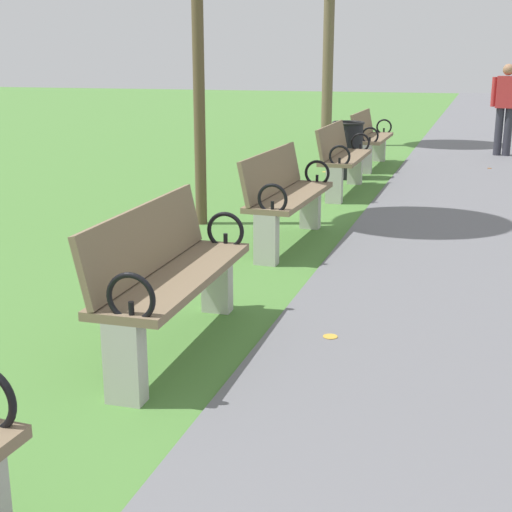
{
  "coord_description": "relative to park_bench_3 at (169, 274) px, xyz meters",
  "views": [
    {
      "loc": [
        1.25,
        1.52,
        1.76
      ],
      "look_at": [
        -0.05,
        5.74,
        0.55
      ],
      "focal_mm": 51.14,
      "sensor_mm": 36.0,
      "label": 1
    }
  ],
  "objects": [
    {
      "name": "pedestrian_walking",
      "position": [
        2.11,
        10.16,
        0.44
      ],
      "size": [
        0.53,
        0.26,
        1.62
      ],
      "color": "#2D2D38",
      "rests_on": "paved_walkway"
    },
    {
      "name": "park_bench_6",
      "position": [
        -0.0,
        8.14,
        0.0
      ],
      "size": [
        0.49,
        1.6,
        0.9
      ],
      "color": "#7A664C",
      "rests_on": "ground"
    },
    {
      "name": "park_bench_3",
      "position": [
        0.0,
        0.0,
        0.0
      ],
      "size": [
        0.51,
        1.61,
        0.9
      ],
      "color": "#7A664C",
      "rests_on": "ground"
    },
    {
      "name": "scattered_leaves",
      "position": [
        -0.03,
        3.48,
        -0.48
      ],
      "size": [
        4.39,
        18.48,
        0.02
      ],
      "color": "#93511E",
      "rests_on": "ground"
    },
    {
      "name": "paved_walkway",
      "position": [
        2.1,
        12.59,
        -0.48
      ],
      "size": [
        3.19,
        44.0,
        0.02
      ],
      "primitive_type": "cube",
      "color": "slate",
      "rests_on": "ground"
    },
    {
      "name": "park_bench_5",
      "position": [
        -0.0,
        5.66,
        0.0
      ],
      "size": [
        0.48,
        1.6,
        0.9
      ],
      "color": "#7A664C",
      "rests_on": "ground"
    },
    {
      "name": "trash_bin",
      "position": [
        -0.15,
        6.89,
        -0.06
      ],
      "size": [
        0.48,
        0.48,
        0.84
      ],
      "color": "black",
      "rests_on": "ground"
    },
    {
      "name": "park_bench_4",
      "position": [
        0.0,
        2.75,
        0.0
      ],
      "size": [
        0.53,
        1.62,
        0.9
      ],
      "color": "#7A664C",
      "rests_on": "ground"
    }
  ]
}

